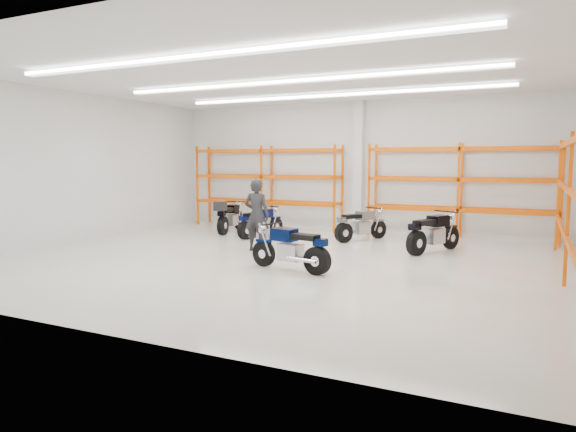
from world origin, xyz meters
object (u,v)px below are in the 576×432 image
at_px(motorcycle_back_b, 259,223).
at_px(structural_column, 359,167).
at_px(motorcycle_main, 293,250).
at_px(standing_man, 257,215).
at_px(motorcycle_back_a, 229,217).
at_px(motorcycle_back_d, 432,234).
at_px(motorcycle_back_c, 359,226).

distance_m(motorcycle_back_b, structural_column, 4.05).
distance_m(motorcycle_main, motorcycle_back_b, 5.19).
bearing_deg(motorcycle_main, standing_man, 135.70).
relative_size(standing_man, structural_column, 0.44).
bearing_deg(motorcycle_back_a, motorcycle_back_d, -7.78).
bearing_deg(motorcycle_back_c, motorcycle_back_d, -24.88).
bearing_deg(motorcycle_back_a, motorcycle_back_c, 1.84).
distance_m(motorcycle_back_a, motorcycle_back_b, 1.56).
bearing_deg(standing_man, motorcycle_back_d, -161.81).
relative_size(motorcycle_back_d, structural_column, 0.46).
bearing_deg(motorcycle_back_a, standing_man, -46.36).
bearing_deg(standing_man, structural_column, -108.71).
distance_m(motorcycle_back_c, structural_column, 2.80).
bearing_deg(motorcycle_main, motorcycle_back_d, 57.60).
xyz_separation_m(motorcycle_back_d, standing_man, (-4.34, -1.79, 0.47)).
bearing_deg(standing_man, motorcycle_back_b, -66.85).
bearing_deg(structural_column, motorcycle_main, -84.12).
height_order(motorcycle_back_b, standing_man, standing_man).
bearing_deg(motorcycle_back_c, structural_column, 108.98).
relative_size(motorcycle_back_b, motorcycle_back_d, 0.95).
height_order(motorcycle_main, structural_column, structural_column).
relative_size(motorcycle_main, motorcycle_back_d, 1.01).
distance_m(motorcycle_back_c, motorcycle_back_d, 2.61).
bearing_deg(motorcycle_back_b, motorcycle_back_a, 160.28).
bearing_deg(motorcycle_back_b, motorcycle_back_c, 12.18).
xyz_separation_m(motorcycle_main, motorcycle_back_c, (-0.00, 4.82, -0.01)).
bearing_deg(structural_column, motorcycle_back_c, -71.02).
bearing_deg(motorcycle_back_d, motorcycle_back_b, 175.58).
height_order(motorcycle_main, motorcycle_back_c, motorcycle_main).
xyz_separation_m(motorcycle_back_b, motorcycle_back_c, (3.12, 0.67, 0.01)).
bearing_deg(motorcycle_back_d, standing_man, -157.60).
bearing_deg(structural_column, motorcycle_back_a, -150.64).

